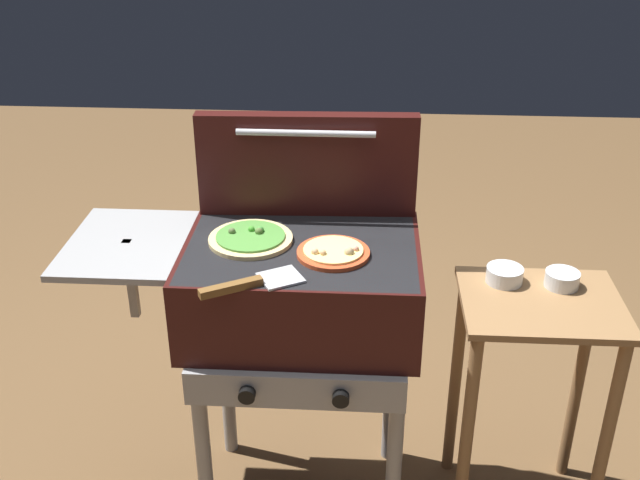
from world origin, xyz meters
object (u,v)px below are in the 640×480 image
at_px(pizza_cheese, 334,252).
at_px(prep_table, 532,365).
at_px(topping_bowl_near, 562,280).
at_px(pizza_veggie, 251,238).
at_px(spatula, 252,283).
at_px(grill, 297,292).
at_px(topping_bowl_far, 504,275).

relative_size(pizza_cheese, prep_table, 0.26).
relative_size(pizza_cheese, topping_bowl_near, 2.01).
xyz_separation_m(pizza_veggie, prep_table, (0.80, -0.02, -0.37)).
relative_size(pizza_cheese, spatula, 0.76).
bearing_deg(grill, prep_table, 0.37).
distance_m(spatula, topping_bowl_far, 0.75).
height_order(pizza_cheese, pizza_veggie, pizza_cheese).
bearing_deg(pizza_veggie, grill, -11.56).
bearing_deg(grill, topping_bowl_far, 9.73).
xyz_separation_m(spatula, topping_bowl_far, (0.67, 0.31, -0.13)).
relative_size(grill, topping_bowl_near, 9.98).
bearing_deg(spatula, prep_table, 15.89).
bearing_deg(prep_table, grill, -179.63).
bearing_deg(spatula, grill, 67.17).
height_order(grill, topping_bowl_far, grill).
bearing_deg(topping_bowl_far, grill, -170.27).
height_order(pizza_cheese, prep_table, pizza_cheese).
relative_size(pizza_veggie, topping_bowl_far, 2.21).
xyz_separation_m(spatula, topping_bowl_near, (0.83, 0.30, -0.13)).
height_order(grill, topping_bowl_near, grill).
bearing_deg(pizza_cheese, topping_bowl_near, 11.31).
xyz_separation_m(prep_table, topping_bowl_far, (-0.09, 0.10, 0.24)).
height_order(grill, prep_table, grill).
relative_size(grill, pizza_veggie, 4.17).
bearing_deg(pizza_cheese, topping_bowl_far, 16.50).
distance_m(pizza_cheese, topping_bowl_far, 0.52).
bearing_deg(topping_bowl_near, pizza_cheese, -168.69).
bearing_deg(prep_table, pizza_cheese, -175.32).
relative_size(prep_table, topping_bowl_near, 7.84).
height_order(pizza_cheese, topping_bowl_far, pizza_cheese).
xyz_separation_m(pizza_cheese, spatula, (-0.19, -0.17, -0.00)).
bearing_deg(grill, topping_bowl_near, 6.57).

